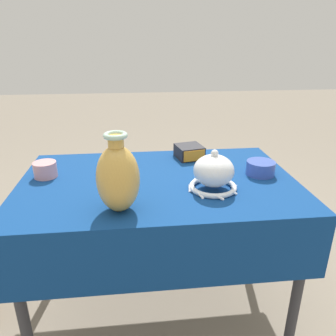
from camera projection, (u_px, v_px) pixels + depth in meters
name	position (u px, v px, depth m)	size (l,w,h in m)	color
ground_plane	(160.00, 301.00, 1.74)	(14.00, 14.00, 0.00)	gray
display_table	(159.00, 195.00, 1.48)	(1.23, 0.79, 0.70)	#38383D
vase_tall_bulbous	(118.00, 177.00, 1.16)	(0.16, 0.16, 0.30)	gold
vase_dome_bell	(214.00, 174.00, 1.35)	(0.21, 0.21, 0.18)	white
mosaic_tile_box	(189.00, 152.00, 1.72)	(0.16, 0.16, 0.07)	#232328
pot_squat_rose	(45.00, 170.00, 1.49)	(0.10, 0.10, 0.07)	#D19399
pot_squat_cobalt	(260.00, 168.00, 1.52)	(0.13, 0.13, 0.06)	#3851A8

